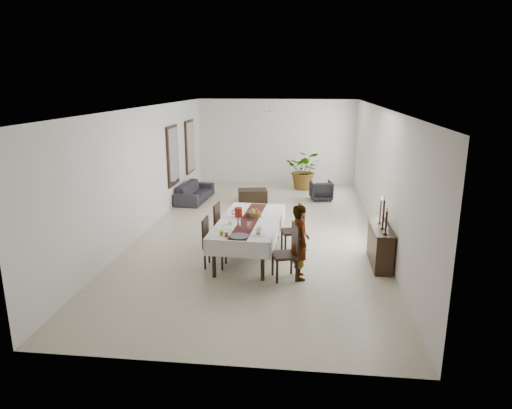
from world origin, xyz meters
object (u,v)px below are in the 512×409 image
Objects in this scene: sideboard_body at (380,246)px; sofa at (195,192)px; red_pitcher at (238,212)px; woman at (300,242)px; dining_table_top at (249,222)px.

sofa is at bearing 136.70° from sideboard_body.
sofa is at bearing 115.12° from red_pitcher.
sideboard_body is at bearing -73.96° from woman.
red_pitcher is 1.91m from woman.
red_pitcher reaches higher than sideboard_body.
sideboard_body is at bearing -129.04° from sofa.
dining_table_top is 12.00× the size of red_pitcher.
woman is at bearing -41.76° from red_pitcher.
dining_table_top is 1.77× the size of woman.
dining_table_top is 1.33× the size of sofa.
red_pitcher is at bearing -150.63° from sofa.
dining_table_top is 1.97× the size of sideboard_body.
red_pitcher is 0.11× the size of sofa.
red_pitcher is 0.16× the size of sideboard_body.
dining_table_top is at bearing -33.84° from red_pitcher.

